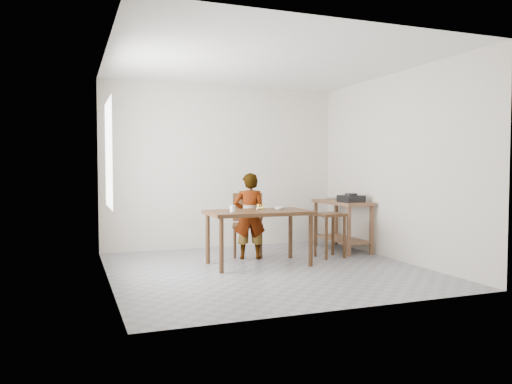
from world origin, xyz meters
name	(u,v)px	position (x,y,z in m)	size (l,w,h in m)	color
floor	(267,271)	(0.00, 0.00, -0.02)	(4.00, 4.00, 0.04)	gray
ceiling	(267,61)	(0.00, 0.00, 2.72)	(4.00, 4.00, 0.04)	white
wall_back	(222,167)	(0.00, 2.02, 1.35)	(4.00, 0.04, 2.70)	silver
wall_front	(348,166)	(0.00, -2.02, 1.35)	(4.00, 0.04, 2.70)	silver
wall_left	(106,166)	(-2.02, 0.00, 1.35)	(0.04, 4.00, 2.70)	silver
wall_right	(396,167)	(2.02, 0.00, 1.35)	(0.04, 4.00, 2.70)	silver
window_pane	(109,154)	(-1.97, 0.20, 1.50)	(0.02, 1.10, 1.30)	white
dining_table	(259,238)	(0.00, 0.30, 0.38)	(1.40, 0.80, 0.75)	#422815
prep_counter	(342,225)	(1.72, 1.00, 0.40)	(0.50, 1.20, 0.80)	brown
child	(249,216)	(0.04, 0.77, 0.63)	(0.46, 0.30, 1.26)	white
dining_chair	(248,225)	(0.09, 1.01, 0.47)	(0.46, 0.46, 0.94)	#422815
stool	(330,235)	(1.20, 0.47, 0.33)	(0.38, 0.38, 0.66)	#422815
glass_tumbler	(233,209)	(-0.39, 0.24, 0.79)	(0.07, 0.07, 0.09)	white
small_bowl	(279,208)	(0.31, 0.31, 0.77)	(0.13, 0.13, 0.04)	white
banana	(261,208)	(0.09, 0.44, 0.78)	(0.15, 0.11, 0.05)	gold
serving_bowl	(333,198)	(1.75, 1.36, 0.83)	(0.22, 0.22, 0.06)	white
gas_burner	(351,199)	(1.70, 0.70, 0.85)	(0.32, 0.32, 0.11)	black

